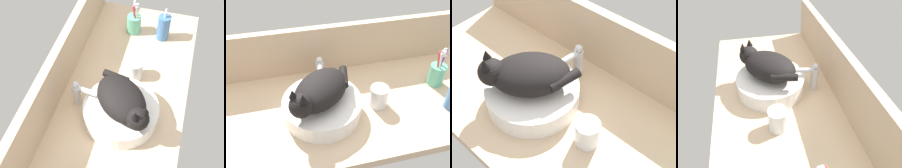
% 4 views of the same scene
% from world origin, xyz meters
% --- Properties ---
extents(ground_plane, '(1.30, 0.58, 0.04)m').
position_xyz_m(ground_plane, '(0.00, 0.00, -0.02)').
color(ground_plane, '#D1B28E').
extents(backsplash_panel, '(1.30, 0.04, 0.23)m').
position_xyz_m(backsplash_panel, '(0.00, 0.27, 0.11)').
color(backsplash_panel, '#CCAD8C').
rests_on(backsplash_panel, ground_plane).
extents(sink_basin, '(0.31, 0.31, 0.08)m').
position_xyz_m(sink_basin, '(-0.10, -0.03, 0.04)').
color(sink_basin, white).
rests_on(sink_basin, ground_plane).
extents(cat, '(0.30, 0.30, 0.14)m').
position_xyz_m(cat, '(-0.11, -0.04, 0.13)').
color(cat, black).
rests_on(cat, sink_basin).
extents(faucet, '(0.04, 0.12, 0.14)m').
position_xyz_m(faucet, '(-0.07, 0.16, 0.07)').
color(faucet, silver).
rests_on(faucet, ground_plane).
extents(water_glass, '(0.08, 0.08, 0.09)m').
position_xyz_m(water_glass, '(0.14, -0.03, 0.04)').
color(water_glass, white).
rests_on(water_glass, ground_plane).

